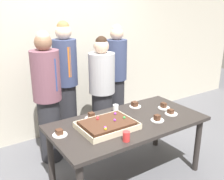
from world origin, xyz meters
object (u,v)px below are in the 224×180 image
Objects in this scene: plated_slice_far_left at (164,107)px; drink_cup_middle at (126,136)px; plated_slice_near_left at (171,113)px; drink_cup_nearest at (116,109)px; plated_slice_near_right at (135,105)px; party_table at (128,128)px; sheet_cake at (107,125)px; plated_slice_center_back at (157,119)px; person_serving_front at (117,78)px; person_striped_tie_right at (102,92)px; person_far_right_suit at (48,97)px; person_green_shirt_behind at (66,82)px; plated_slice_far_right at (60,133)px; plated_slice_center_front at (91,117)px.

plated_slice_far_left is 1.50× the size of drink_cup_middle.
drink_cup_nearest is (-0.52, 0.41, 0.03)m from plated_slice_near_left.
plated_slice_near_right is (-0.21, 0.43, 0.01)m from plated_slice_near_left.
plated_slice_far_left is at bearing -40.85° from plated_slice_near_right.
sheet_cake is (-0.29, -0.02, 0.12)m from party_table.
person_serving_front is (0.30, 1.26, 0.14)m from plated_slice_center_back.
drink_cup_nearest is at bearing 64.05° from drink_cup_middle.
person_serving_front reaches higher than person_striped_tie_right.
sheet_cake is 3.94× the size of plated_slice_far_left.
person_far_right_suit reaches higher than plated_slice_near_right.
person_striped_tie_right is (-0.39, 0.94, 0.07)m from plated_slice_near_left.
plated_slice_center_back is 0.09× the size of person_far_right_suit.
plated_slice_center_back is 1.43m from person_green_shirt_behind.
plated_slice_near_left is 0.09× the size of person_serving_front.
sheet_cake is at bearing -15.17° from plated_slice_far_right.
plated_slice_center_back reaches higher than plated_slice_far_right.
person_far_right_suit is (-0.64, 0.59, 0.10)m from drink_cup_nearest.
drink_cup_middle reaches higher than plated_slice_center_back.
person_serving_front reaches higher than drink_cup_middle.
plated_slice_near_left is at bearing 29.47° from person_far_right_suit.
plated_slice_near_right is at bearing 0.75° from plated_slice_center_front.
plated_slice_near_left is at bearing -7.49° from sheet_cake.
person_green_shirt_behind is at bearing 62.23° from plated_slice_far_right.
plated_slice_far_left is at bearing 40.68° from person_green_shirt_behind.
plated_slice_center_front is at bearing 178.97° from drink_cup_nearest.
sheet_cake is 0.59m from plated_slice_center_back.
plated_slice_near_right is 0.08× the size of person_green_shirt_behind.
drink_cup_middle reaches higher than plated_slice_far_left.
plated_slice_far_right is 1.50× the size of drink_cup_nearest.
plated_slice_center_front and plated_slice_center_back have the same top height.
plated_slice_center_back is (-0.05, -0.47, -0.00)m from plated_slice_near_right.
party_table is 11.76× the size of plated_slice_near_left.
plated_slice_far_right is 1.50× the size of drink_cup_middle.
person_green_shirt_behind is at bearing 123.48° from plated_slice_near_right.
person_far_right_suit reaches higher than party_table.
drink_cup_middle is at bearing -4.85° from person_far_right_suit.
drink_cup_nearest reaches higher than party_table.
plated_slice_center_back is 0.08× the size of person_green_shirt_behind.
person_striped_tie_right is (-0.18, 0.52, 0.06)m from plated_slice_near_right.
sheet_cake is at bearing -136.40° from drink_cup_nearest.
person_green_shirt_behind is 0.52m from person_striped_tie_right.
person_far_right_suit reaches higher than plated_slice_center_back.
plated_slice_far_left is (0.90, 0.08, -0.01)m from sheet_cake.
drink_cup_middle is (0.01, -0.34, 0.01)m from sheet_cake.
plated_slice_near_right is at bearing 83.58° from plated_slice_center_back.
party_table is 17.64× the size of drink_cup_middle.
drink_cup_nearest reaches higher than plated_slice_far_right.
person_green_shirt_behind is at bearing -103.13° from person_striped_tie_right.
plated_slice_near_left is 0.48m from plated_slice_near_right.
person_striped_tie_right reaches higher than plated_slice_center_back.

